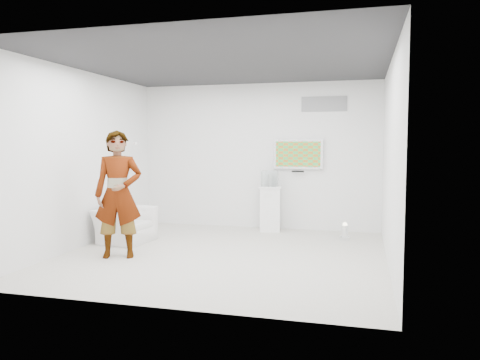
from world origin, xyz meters
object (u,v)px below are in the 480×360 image
Objects in this scene: armchair at (125,225)px; floor_uplight at (345,232)px; person at (118,194)px; pedestal at (270,209)px; tv at (298,154)px.

armchair is 3.99m from floor_uplight.
person is 1.31m from armchair.
person is at bearing -146.77° from floor_uplight.
person is 4.09m from floor_uplight.
person is at bearing -123.85° from pedestal.
tv is 1.11× the size of pedestal.
armchair is (-2.84, -1.98, -1.24)m from tv.
pedestal is at bearing -154.01° from tv.
pedestal reaches higher than armchair.
armchair is 3.09× the size of floor_uplight.
pedestal is (-0.53, -0.26, -1.10)m from tv.
floor_uplight is at bearing 12.89° from person.
floor_uplight is at bearing -20.14° from pedestal.
pedestal is at bearing 159.86° from floor_uplight.
tv reaches higher than armchair.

